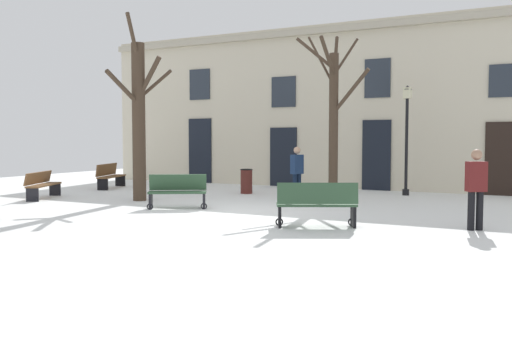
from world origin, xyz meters
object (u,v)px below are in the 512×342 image
(bench_near_lamp, at_px, (178,191))
(tree_left_of_center, at_px, (139,115))
(litter_bin, at_px, (246,181))
(person_near_bench, at_px, (476,186))
(bench_far_corner, at_px, (317,204))
(bench_near_center_tree, at_px, (110,176))
(streetlamp, at_px, (407,128))
(person_strolling, at_px, (297,170))
(tree_right_of_center, at_px, (333,114))
(bench_back_to_back_right, at_px, (42,184))

(bench_near_lamp, bearing_deg, tree_left_of_center, 123.94)
(tree_left_of_center, bearing_deg, litter_bin, 59.83)
(litter_bin, relative_size, person_near_bench, 0.51)
(bench_far_corner, distance_m, bench_near_center_tree, 11.36)
(streetlamp, relative_size, bench_near_lamp, 2.30)
(litter_bin, xyz_separation_m, bench_near_center_tree, (-5.57, -0.53, 0.05))
(litter_bin, distance_m, bench_near_lamp, 4.31)
(litter_bin, xyz_separation_m, bench_far_corner, (4.61, -5.58, 0.07))
(bench_near_lamp, distance_m, person_strolling, 4.11)
(litter_bin, distance_m, bench_near_center_tree, 5.60)
(tree_right_of_center, relative_size, litter_bin, 6.06)
(bench_back_to_back_right, relative_size, bench_far_corner, 1.08)
(streetlamp, relative_size, person_strolling, 2.23)
(bench_near_lamp, distance_m, person_near_bench, 7.46)
(bench_near_lamp, height_order, bench_far_corner, bench_far_corner)
(person_strolling, bearing_deg, streetlamp, -23.91)
(streetlamp, relative_size, bench_far_corner, 2.10)
(bench_near_lamp, height_order, bench_near_center_tree, bench_near_center_tree)
(tree_left_of_center, relative_size, litter_bin, 6.48)
(bench_back_to_back_right, bearing_deg, tree_right_of_center, -92.44)
(bench_far_corner, bearing_deg, streetlamp, -119.13)
(person_strolling, bearing_deg, bench_near_center_tree, 111.60)
(tree_left_of_center, distance_m, bench_back_to_back_right, 3.85)
(tree_right_of_center, distance_m, person_strolling, 2.07)
(bench_near_lamp, relative_size, bench_far_corner, 0.91)
(bench_far_corner, distance_m, person_near_bench, 3.25)
(bench_near_center_tree, bearing_deg, bench_back_to_back_right, 168.80)
(tree_left_of_center, relative_size, tree_right_of_center, 1.07)
(bench_far_corner, xyz_separation_m, person_near_bench, (3.01, 1.14, 0.42))
(litter_bin, bearing_deg, bench_far_corner, -50.44)
(tree_right_of_center, xyz_separation_m, person_near_bench, (4.31, -3.77, -1.70))
(streetlamp, bearing_deg, bench_near_lamp, -127.87)
(tree_left_of_center, bearing_deg, tree_right_of_center, 26.64)
(bench_far_corner, bearing_deg, bench_near_center_tree, -52.64)
(bench_near_center_tree, bearing_deg, person_strolling, -111.59)
(bench_back_to_back_right, height_order, person_near_bench, person_near_bench)
(tree_right_of_center, distance_m, bench_near_lamp, 5.26)
(bench_far_corner, height_order, bench_near_center_tree, bench_far_corner)
(bench_back_to_back_right, bearing_deg, litter_bin, -75.32)
(litter_bin, distance_m, bench_far_corner, 7.23)
(streetlamp, height_order, bench_near_lamp, streetlamp)
(bench_near_lamp, bearing_deg, streetlamp, 21.69)
(tree_right_of_center, bearing_deg, bench_near_lamp, -130.88)
(tree_right_of_center, bearing_deg, person_strolling, -176.80)
(tree_left_of_center, distance_m, person_strolling, 5.11)
(tree_right_of_center, xyz_separation_m, bench_near_lamp, (-3.14, -3.63, -2.16))
(bench_back_to_back_right, bearing_deg, streetlamp, -84.12)
(bench_near_lamp, bearing_deg, person_strolling, 30.36)
(bench_back_to_back_right, relative_size, person_near_bench, 1.12)
(tree_right_of_center, bearing_deg, streetlamp, 56.86)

